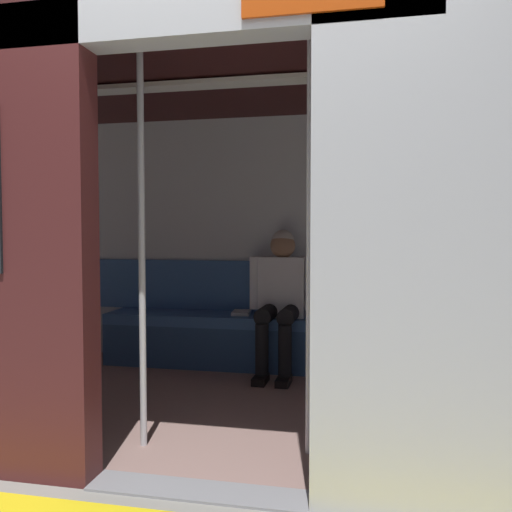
# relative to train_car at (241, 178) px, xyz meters

# --- Properties ---
(ground_plane) EXTENTS (60.00, 60.00, 0.00)m
(ground_plane) POSITION_rel_train_car_xyz_m (-0.07, 1.14, -1.51)
(ground_plane) COLOR gray
(train_car) EXTENTS (6.40, 2.60, 2.30)m
(train_car) POSITION_rel_train_car_xyz_m (0.00, 0.00, 0.00)
(train_car) COLOR silver
(train_car) RESTS_ON ground_plane
(bench_seat) EXTENTS (2.97, 0.44, 0.45)m
(bench_seat) POSITION_rel_train_car_xyz_m (-0.07, -0.95, -1.16)
(bench_seat) COLOR #38609E
(bench_seat) RESTS_ON ground_plane
(person_seated) EXTENTS (0.55, 0.68, 1.18)m
(person_seated) POSITION_rel_train_car_xyz_m (-0.13, -0.90, -0.84)
(person_seated) COLOR silver
(person_seated) RESTS_ON ground_plane
(handbag) EXTENTS (0.26, 0.15, 0.17)m
(handbag) POSITION_rel_train_car_xyz_m (-0.56, -1.01, -0.97)
(handbag) COLOR #262D4C
(handbag) RESTS_ON bench_seat
(book) EXTENTS (0.17, 0.23, 0.03)m
(book) POSITION_rel_train_car_xyz_m (0.23, -1.02, -1.04)
(book) COLOR silver
(book) RESTS_ON bench_seat
(grab_pole_door) EXTENTS (0.04, 0.04, 2.16)m
(grab_pole_door) POSITION_rel_train_car_xyz_m (0.37, 0.72, -0.43)
(grab_pole_door) COLOR silver
(grab_pole_door) RESTS_ON ground_plane
(grab_pole_far) EXTENTS (0.04, 0.04, 2.16)m
(grab_pole_far) POSITION_rel_train_car_xyz_m (-0.51, 0.64, -0.43)
(grab_pole_far) COLOR silver
(grab_pole_far) RESTS_ON ground_plane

